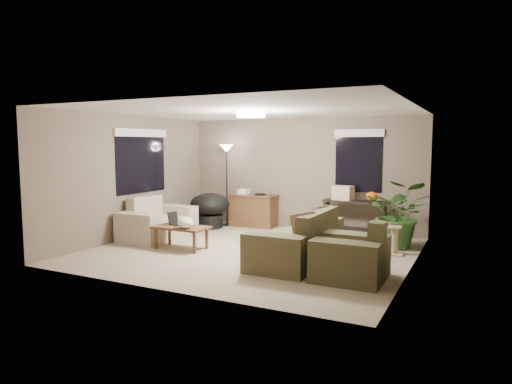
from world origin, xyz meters
The scene contains 20 objects.
room_shell centered at (0.00, 0.00, 1.25)m, with size 5.50×5.50×5.50m.
main_sofa centered at (1.04, -0.28, 0.29)m, with size 0.95×2.20×0.85m.
throw_pillows centered at (1.30, -0.28, 0.65)m, with size 0.37×1.39×0.47m.
loveseat centered at (-2.24, 0.15, 0.30)m, with size 0.90×1.60×0.85m.
armchair centered at (2.07, -0.89, 0.30)m, with size 0.95×1.00×0.85m.
coffee_table centered at (-1.22, -0.43, 0.36)m, with size 1.00×0.55×0.42m.
laptop centered at (-1.39, -0.33, 0.48)m, with size 0.39×0.26×0.24m.
plastic_bag centered at (-1.02, -0.58, 0.52)m, with size 0.29×0.26×0.20m, color white.
desk centered at (-1.07, 2.21, 0.38)m, with size 1.10×0.50×0.75m.
desk_papers centered at (-1.23, 2.20, 0.80)m, with size 0.67×0.27×0.12m.
console_table centered at (1.32, 2.16, 0.44)m, with size 1.30×0.40×0.75m.
pumpkin centered at (1.67, 2.16, 0.85)m, with size 0.24×0.24×0.20m, color orange.
cardboard_box centered at (1.07, 2.16, 0.90)m, with size 0.39×0.30×0.30m, color beige.
papasan_chair centered at (-1.90, 1.63, 0.47)m, with size 1.15×1.15×0.80m.
floor_lamp centered at (-1.69, 2.06, 1.60)m, with size 0.32×0.32×1.91m.
ceiling_fixture centered at (0.00, 0.00, 2.44)m, with size 0.50×0.50×0.10m, color white.
houseplant centered at (2.34, 1.46, 0.50)m, with size 1.14×1.27×0.99m, color #2D5923.
cat_scratching_post centered at (2.36, 0.88, 0.21)m, with size 0.32×0.32×0.50m.
window_left centered at (-2.73, 0.30, 1.78)m, with size 0.05×1.56×1.33m.
window_back centered at (1.30, 2.48, 1.79)m, with size 1.06×0.05×1.33m.
Camera 1 is at (3.68, -7.18, 1.92)m, focal length 32.00 mm.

